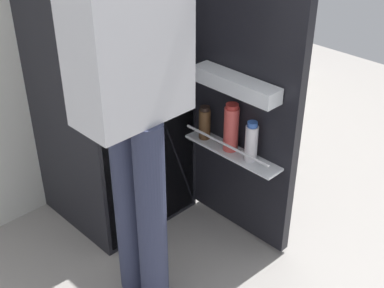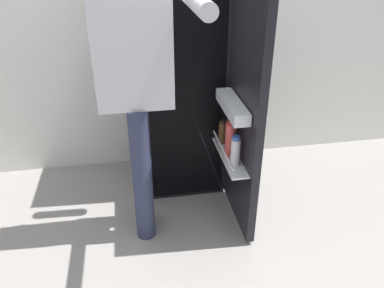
{
  "view_description": "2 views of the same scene",
  "coord_description": "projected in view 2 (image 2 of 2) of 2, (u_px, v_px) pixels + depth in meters",
  "views": [
    {
      "loc": [
        -1.32,
        -1.36,
        1.77
      ],
      "look_at": [
        0.02,
        -0.0,
        0.61
      ],
      "focal_mm": 48.53,
      "sensor_mm": 36.0,
      "label": 1
    },
    {
      "loc": [
        -0.35,
        -2.03,
        1.72
      ],
      "look_at": [
        -0.0,
        -0.05,
        0.61
      ],
      "focal_mm": 35.52,
      "sensor_mm": 36.0,
      "label": 2
    }
  ],
  "objects": [
    {
      "name": "ground_plane",
      "position": [
        191.0,
        217.0,
        2.64
      ],
      "size": [
        5.78,
        5.78,
        0.0
      ],
      "primitive_type": "plane",
      "color": "gray"
    },
    {
      "name": "refrigerator",
      "position": [
        183.0,
        80.0,
        2.66
      ],
      "size": [
        0.64,
        1.16,
        1.66
      ],
      "color": "black",
      "rests_on": "ground_plane"
    },
    {
      "name": "person",
      "position": [
        136.0,
        72.0,
        2.04
      ],
      "size": [
        0.54,
        0.74,
        1.78
      ],
      "color": "#2D334C",
      "rests_on": "ground_plane"
    }
  ]
}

